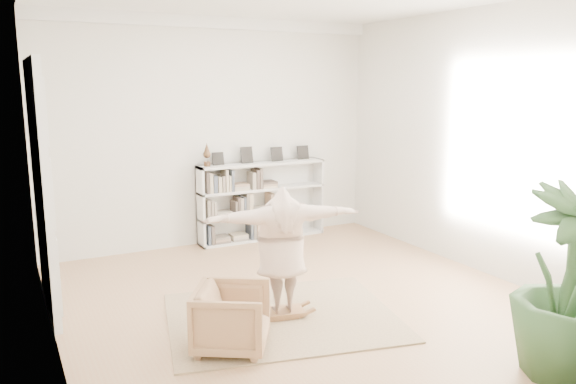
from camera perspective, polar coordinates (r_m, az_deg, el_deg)
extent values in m
plane|color=tan|center=(6.87, 1.68, -11.14)|extent=(6.00, 6.00, 0.00)
plane|color=silver|center=(9.13, -7.51, 5.95)|extent=(5.50, 0.00, 5.50)
plane|color=silver|center=(4.10, 22.71, -0.91)|extent=(5.50, 0.00, 5.50)
plane|color=silver|center=(5.62, -23.55, 2.04)|extent=(0.00, 6.00, 6.00)
plane|color=silver|center=(8.11, 19.05, 4.82)|extent=(0.00, 6.00, 6.00)
cube|color=white|center=(9.09, -7.65, 16.72)|extent=(5.50, 0.12, 0.18)
cube|color=white|center=(6.96, -23.77, 0.24)|extent=(0.08, 1.78, 2.92)
cube|color=silver|center=(6.57, -23.35, -0.31)|extent=(0.06, 0.78, 2.80)
cube|color=silver|center=(7.36, -23.84, 0.77)|extent=(0.06, 0.78, 2.80)
cube|color=silver|center=(9.02, -8.87, -1.55)|extent=(0.04, 0.35, 1.30)
cube|color=silver|center=(9.90, 3.05, -0.32)|extent=(0.04, 0.35, 1.30)
cube|color=silver|center=(9.54, -3.02, -0.74)|extent=(2.20, 0.04, 1.30)
cube|color=silver|center=(9.55, -2.60, -4.61)|extent=(2.20, 0.35, 0.04)
cube|color=silver|center=(9.45, -2.62, -2.22)|extent=(2.20, 0.35, 0.04)
cube|color=silver|center=(9.36, -2.64, 0.35)|extent=(2.20, 0.35, 0.04)
cube|color=silver|center=(9.30, -2.66, 2.89)|extent=(2.20, 0.35, 0.04)
cube|color=black|center=(9.04, -7.13, 3.48)|extent=(0.18, 0.07, 0.24)
cube|color=black|center=(9.22, -4.22, 3.69)|extent=(0.18, 0.07, 0.24)
cube|color=black|center=(9.45, -1.14, 3.89)|extent=(0.18, 0.07, 0.24)
cube|color=black|center=(9.68, 1.51, 4.06)|extent=(0.18, 0.07, 0.24)
imported|color=tan|center=(5.65, -5.72, -12.64)|extent=(0.97, 0.96, 0.65)
cube|color=tan|center=(6.45, -0.63, -12.55)|extent=(2.88, 2.50, 0.02)
cube|color=brown|center=(6.42, -0.63, -12.02)|extent=(0.55, 0.40, 0.03)
cube|color=brown|center=(6.44, -0.63, -12.30)|extent=(0.34, 0.12, 0.04)
cube|color=brown|center=(6.44, -0.63, -12.30)|extent=(0.34, 0.12, 0.04)
cube|color=brown|center=(6.42, -0.63, -12.02)|extent=(0.20, 0.09, 0.10)
cube|color=brown|center=(6.42, -0.63, -12.02)|extent=(0.20, 0.09, 0.10)
imported|color=beige|center=(6.17, -0.65, -5.53)|extent=(1.80, 0.84, 1.41)
imported|color=#2C4D26|center=(5.55, 26.70, -8.29)|extent=(1.01, 1.01, 1.73)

